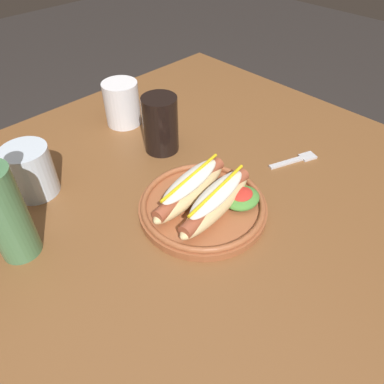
# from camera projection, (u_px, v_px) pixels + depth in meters

# --- Properties ---
(ground_plane) EXTENTS (8.00, 8.00, 0.00)m
(ground_plane) POSITION_uv_depth(u_px,v_px,m) (171.00, 365.00, 1.21)
(ground_plane) COLOR #2D2826
(dining_table) EXTENTS (1.26, 1.00, 0.74)m
(dining_table) POSITION_uv_depth(u_px,v_px,m) (160.00, 240.00, 0.78)
(dining_table) COLOR brown
(dining_table) RESTS_ON ground_plane
(hot_dog_plate) EXTENTS (0.25, 0.25, 0.08)m
(hot_dog_plate) POSITION_uv_depth(u_px,v_px,m) (205.00, 201.00, 0.69)
(hot_dog_plate) COLOR #9E5633
(hot_dog_plate) RESTS_ON dining_table
(fork) EXTENTS (0.12, 0.06, 0.00)m
(fork) POSITION_uv_depth(u_px,v_px,m) (296.00, 160.00, 0.83)
(fork) COLOR silver
(fork) RESTS_ON dining_table
(soda_cup) EXTENTS (0.08, 0.08, 0.13)m
(soda_cup) POSITION_uv_depth(u_px,v_px,m) (161.00, 124.00, 0.82)
(soda_cup) COLOR black
(soda_cup) RESTS_ON dining_table
(water_cup) EXTENTS (0.09, 0.09, 0.11)m
(water_cup) POSITION_uv_depth(u_px,v_px,m) (31.00, 171.00, 0.72)
(water_cup) COLOR silver
(water_cup) RESTS_ON dining_table
(extra_cup) EXTENTS (0.09, 0.09, 0.11)m
(extra_cup) POSITION_uv_depth(u_px,v_px,m) (122.00, 103.00, 0.91)
(extra_cup) COLOR white
(extra_cup) RESTS_ON dining_table
(glass_bottle) EXTENTS (0.07, 0.07, 0.25)m
(glass_bottle) POSITION_uv_depth(u_px,v_px,m) (4.00, 211.00, 0.57)
(glass_bottle) COLOR #4C7F51
(glass_bottle) RESTS_ON dining_table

